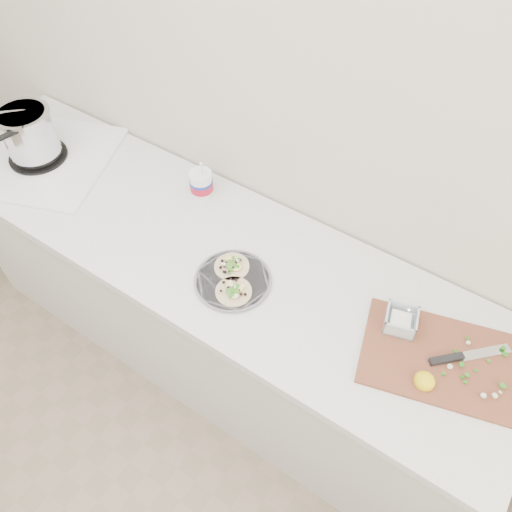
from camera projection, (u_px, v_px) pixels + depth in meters
The scene contains 5 objects.
counter at pixel (210, 304), 2.21m from camera, with size 2.44×0.66×0.90m.
stove at pixel (33, 142), 2.07m from camera, with size 0.75×0.73×0.28m.
taco_plate at pixel (233, 279), 1.72m from camera, with size 0.27×0.27×0.04m.
tub at pixel (201, 182), 1.96m from camera, with size 0.09×0.09×0.21m.
cutboard at pixel (435, 352), 1.54m from camera, with size 0.52×0.43×0.07m.
Camera 1 is at (0.85, 0.52, 2.30)m, focal length 35.00 mm.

